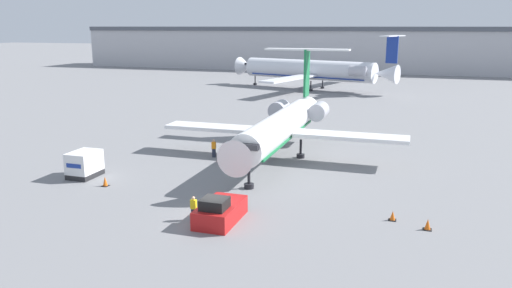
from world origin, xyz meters
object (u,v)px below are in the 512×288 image
luggage_cart (84,164)px  airplane_main (282,125)px  worker_near_tug (194,208)px  traffic_cone_right (393,216)px  pushback_tug (220,211)px  traffic_cone_mid (428,225)px  traffic_cone_left (105,182)px  airplane_parked_far_left (312,70)px  worker_by_wing (214,148)px

luggage_cart → airplane_main: bearing=38.5°
airplane_main → luggage_cart: (-14.56, -11.59, -2.23)m
luggage_cart → worker_near_tug: size_ratio=1.72×
airplane_main → traffic_cone_right: 18.09m
pushback_tug → traffic_cone_mid: (13.24, 2.80, -0.38)m
luggage_cart → worker_near_tug: bearing=-24.9°
pushback_tug → luggage_cart: size_ratio=1.57×
luggage_cart → traffic_cone_left: luggage_cart is taller
luggage_cart → airplane_parked_far_left: bearing=84.8°
traffic_cone_left → traffic_cone_right: bearing=-0.9°
traffic_cone_left → traffic_cone_mid: size_ratio=1.11×
worker_by_wing → traffic_cone_mid: 23.80m
luggage_cart → traffic_cone_mid: luggage_cart is taller
worker_near_tug → traffic_cone_right: worker_near_tug is taller
traffic_cone_mid → airplane_parked_far_left: size_ratio=0.02×
traffic_cone_left → traffic_cone_right: traffic_cone_left is taller
pushback_tug → airplane_main: bearing=91.5°
worker_near_tug → traffic_cone_mid: bearing=11.7°
worker_near_tug → airplane_parked_far_left: (-7.18, 73.01, 3.13)m
luggage_cart → worker_near_tug: 14.59m
traffic_cone_mid → airplane_main: bearing=133.1°
worker_near_tug → traffic_cone_left: worker_near_tug is taller
traffic_cone_mid → airplane_parked_far_left: bearing=107.6°
luggage_cart → traffic_cone_right: size_ratio=4.25×
worker_by_wing → airplane_parked_far_left: (-2.05, 57.25, 3.03)m
airplane_main → traffic_cone_right: size_ratio=38.08×
airplane_main → traffic_cone_left: (-11.36, -13.30, -2.96)m
worker_near_tug → worker_by_wing: size_ratio=0.91×
airplane_main → worker_near_tug: size_ratio=15.41×
worker_by_wing → traffic_cone_right: 21.40m
pushback_tug → worker_near_tug: (-1.79, -0.31, 0.14)m
luggage_cart → airplane_parked_far_left: 67.19m
traffic_cone_right → airplane_parked_far_left: 71.86m
airplane_parked_far_left → pushback_tug: bearing=-83.0°
luggage_cart → worker_near_tug: (13.23, -6.15, -0.26)m
pushback_tug → traffic_cone_right: 11.64m
luggage_cart → worker_by_wing: 12.56m
traffic_cone_right → traffic_cone_mid: 2.43m
pushback_tug → traffic_cone_mid: bearing=12.0°
airplane_main → pushback_tug: (0.45, -17.43, -2.63)m
worker_by_wing → traffic_cone_mid: worker_by_wing is taller
traffic_cone_right → traffic_cone_mid: size_ratio=0.92×
pushback_tug → worker_by_wing: 16.92m
pushback_tug → traffic_cone_left: bearing=160.7°
worker_near_tug → traffic_cone_right: size_ratio=2.47×
airplane_main → traffic_cone_left: 17.74m
worker_by_wing → traffic_cone_left: worker_by_wing is taller
pushback_tug → airplane_parked_far_left: bearing=97.0°
airplane_main → traffic_cone_mid: 20.26m
worker_near_tug → traffic_cone_right: 13.44m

